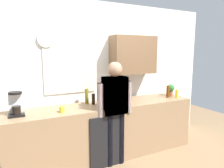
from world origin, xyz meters
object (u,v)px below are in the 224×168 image
(bottle_green_wine, at_px, (121,91))
(bottle_clear_soda, at_px, (119,98))
(cup_yellow_cup, at_px, (62,109))
(bottle_olive_oil, at_px, (87,96))
(potted_plant, at_px, (170,89))
(bottle_dark_sauce, at_px, (93,99))
(person_guest, at_px, (115,105))
(person_at_sink, at_px, (115,105))
(dish_soap, at_px, (177,93))
(coffee_maker, at_px, (16,105))
(mixing_bowl, at_px, (106,103))
(bottle_amber_beer, at_px, (168,91))

(bottle_green_wine, distance_m, bottle_clear_soda, 0.54)
(bottle_clear_soda, bearing_deg, cup_yellow_cup, 173.24)
(bottle_olive_oil, xyz_separation_m, potted_plant, (1.68, -0.15, 0.01))
(bottle_dark_sauce, xyz_separation_m, person_guest, (0.19, -0.40, -0.03))
(person_guest, bearing_deg, person_at_sink, -0.00)
(bottle_clear_soda, height_order, dish_soap, bottle_clear_soda)
(bottle_green_wine, height_order, bottle_clear_soda, bottle_green_wine)
(bottle_olive_oil, xyz_separation_m, bottle_clear_soda, (0.37, -0.43, 0.01))
(coffee_maker, bearing_deg, bottle_olive_oil, 9.92)
(bottle_olive_oil, relative_size, person_at_sink, 0.16)
(coffee_maker, height_order, mixing_bowl, coffee_maker)
(dish_soap, relative_size, person_guest, 0.11)
(coffee_maker, height_order, person_guest, person_guest)
(bottle_amber_beer, xyz_separation_m, bottle_clear_soda, (-1.15, -0.17, 0.02))
(bottle_dark_sauce, bearing_deg, coffee_maker, -176.09)
(potted_plant, bearing_deg, person_guest, -165.95)
(coffee_maker, xyz_separation_m, bottle_olive_oil, (1.07, 0.19, -0.02))
(bottle_clear_soda, distance_m, person_guest, 0.16)
(bottle_dark_sauce, height_order, person_at_sink, person_at_sink)
(cup_yellow_cup, bearing_deg, person_guest, -13.60)
(bottle_clear_soda, height_order, person_at_sink, person_at_sink)
(dish_soap, height_order, person_at_sink, person_at_sink)
(bottle_dark_sauce, bearing_deg, person_guest, -64.90)
(cup_yellow_cup, height_order, mixing_bowl, cup_yellow_cup)
(mixing_bowl, bearing_deg, bottle_olive_oil, 134.80)
(bottle_green_wine, xyz_separation_m, bottle_clear_soda, (-0.29, -0.46, -0.01))
(bottle_clear_soda, bearing_deg, mixing_bowl, 125.02)
(bottle_green_wine, distance_m, mixing_bowl, 0.51)
(person_guest, bearing_deg, potted_plant, -150.06)
(bottle_amber_beer, height_order, person_at_sink, person_at_sink)
(cup_yellow_cup, bearing_deg, bottle_dark_sauce, 21.02)
(coffee_maker, relative_size, cup_yellow_cup, 3.88)
(mixing_bowl, bearing_deg, cup_yellow_cup, -173.58)
(potted_plant, height_order, person_guest, person_guest)
(bottle_amber_beer, distance_m, person_guest, 1.29)
(cup_yellow_cup, height_order, person_guest, person_guest)
(bottle_olive_oil, distance_m, bottle_clear_soda, 0.57)
(bottle_dark_sauce, relative_size, person_guest, 0.11)
(bottle_amber_beer, bearing_deg, bottle_olive_oil, 170.42)
(bottle_green_wine, relative_size, person_at_sink, 0.19)
(person_guest, bearing_deg, bottle_green_wine, -110.85)
(coffee_maker, bearing_deg, person_at_sink, -13.52)
(dish_soap, bearing_deg, person_guest, -172.60)
(dish_soap, xyz_separation_m, person_at_sink, (-1.42, -0.18, -0.02))
(dish_soap, bearing_deg, cup_yellow_cup, -179.94)
(mixing_bowl, height_order, person_guest, person_guest)
(person_at_sink, bearing_deg, bottle_clear_soda, 32.90)
(bottle_amber_beer, bearing_deg, person_guest, -168.69)
(bottle_green_wine, relative_size, cup_yellow_cup, 3.53)
(potted_plant, height_order, person_at_sink, person_at_sink)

